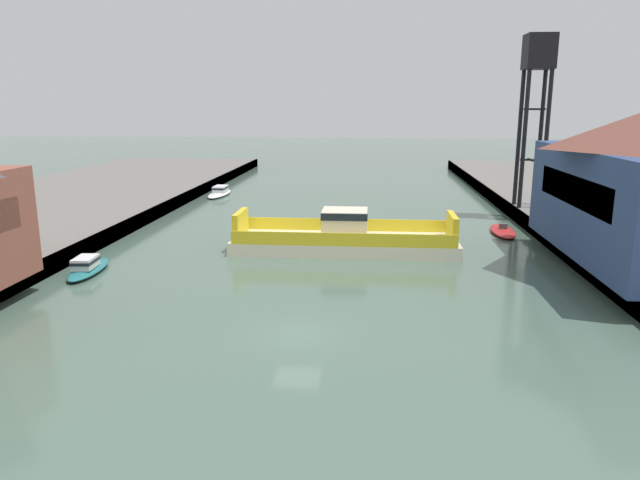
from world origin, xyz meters
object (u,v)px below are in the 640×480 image
chain_ferry (345,238)px  crane_tower (537,76)px  moored_boat_near_left (220,192)px  moored_boat_near_right (503,231)px  moored_boat_mid_left (88,267)px

chain_ferry → crane_tower: 28.81m
moored_boat_near_left → moored_boat_near_right: 40.57m
moored_boat_mid_left → crane_tower: size_ratio=0.36×
chain_ferry → moored_boat_near_right: size_ratio=2.86×
moored_boat_mid_left → chain_ferry: bearing=25.0°
chain_ferry → moored_boat_near_left: (-18.79, 30.33, -0.63)m
chain_ferry → moored_boat_near_left: size_ratio=2.32×
moored_boat_near_left → chain_ferry: bearing=-58.2°
moored_boat_near_right → moored_boat_mid_left: moored_boat_mid_left is taller
chain_ferry → moored_boat_near_left: 35.69m
chain_ferry → moored_boat_near_right: bearing=28.1°
moored_boat_near_right → moored_boat_mid_left: size_ratio=1.03×
crane_tower → moored_boat_near_left: bearing=159.4°
moored_boat_near_left → crane_tower: size_ratio=0.46×
chain_ferry → moored_boat_mid_left: chain_ferry is taller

